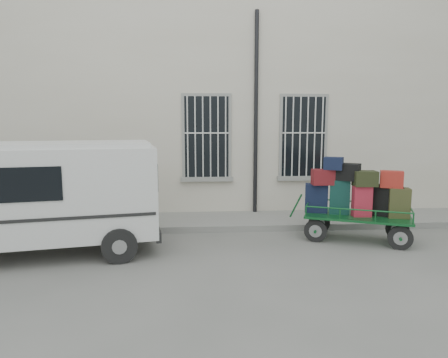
% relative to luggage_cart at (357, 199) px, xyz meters
% --- Properties ---
extents(ground, '(80.00, 80.00, 0.00)m').
position_rel_luggage_cart_xyz_m(ground, '(-2.86, -0.47, -0.96)').
color(ground, '#61615C').
rests_on(ground, ground).
extents(building, '(24.00, 5.15, 6.00)m').
position_rel_luggage_cart_xyz_m(building, '(-2.86, 5.03, 2.04)').
color(building, beige).
rests_on(building, ground).
extents(sidewalk, '(24.00, 1.70, 0.15)m').
position_rel_luggage_cart_xyz_m(sidewalk, '(-2.86, 1.73, -0.88)').
color(sidewalk, gray).
rests_on(sidewalk, ground).
extents(luggage_cart, '(2.64, 1.82, 1.88)m').
position_rel_luggage_cart_xyz_m(luggage_cart, '(0.00, 0.00, 0.00)').
color(luggage_cart, black).
rests_on(luggage_cart, ground).
extents(van, '(4.73, 2.67, 2.25)m').
position_rel_luggage_cart_xyz_m(van, '(-6.62, -0.46, 0.33)').
color(van, silver).
rests_on(van, ground).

